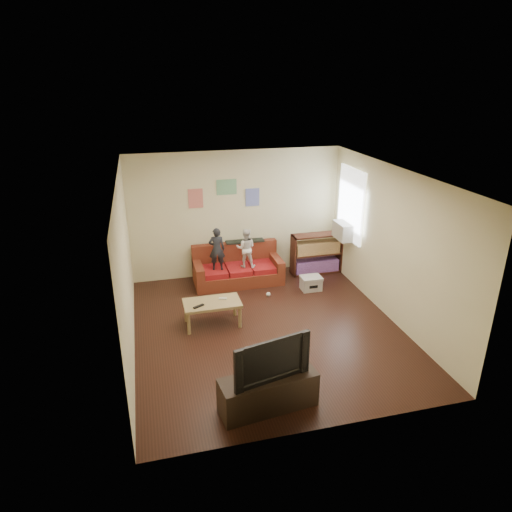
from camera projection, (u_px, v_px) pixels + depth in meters
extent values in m
cube|color=#331911|center=(267.00, 329.00, 7.95)|extent=(4.50, 5.00, 0.01)
cube|color=white|center=(269.00, 174.00, 6.94)|extent=(4.50, 5.00, 0.01)
cube|color=beige|center=(236.00, 214.00, 9.70)|extent=(4.50, 0.01, 2.70)
cube|color=beige|center=(327.00, 336.00, 5.19)|extent=(4.50, 0.01, 2.70)
cube|color=beige|center=(125.00, 270.00, 6.93)|extent=(0.01, 5.00, 2.70)
cube|color=beige|center=(392.00, 245.00, 7.96)|extent=(0.01, 5.00, 2.70)
cube|color=maroon|center=(238.00, 276.00, 9.66)|extent=(1.84, 0.83, 0.28)
cube|color=maroon|center=(235.00, 254.00, 9.81)|extent=(1.84, 0.17, 0.51)
cube|color=maroon|center=(198.00, 269.00, 9.37)|extent=(0.17, 0.83, 0.23)
cube|color=maroon|center=(276.00, 261.00, 9.75)|extent=(0.17, 0.83, 0.23)
cube|color=maroon|center=(215.00, 271.00, 9.41)|extent=(0.48, 0.62, 0.11)
cube|color=maroon|center=(239.00, 269.00, 9.53)|extent=(0.48, 0.62, 0.11)
cube|color=maroon|center=(262.00, 267.00, 9.64)|extent=(0.48, 0.62, 0.11)
cube|color=black|center=(245.00, 241.00, 9.77)|extent=(0.83, 0.20, 0.04)
imported|color=black|center=(217.00, 249.00, 9.21)|extent=(0.36, 0.27, 0.89)
imported|color=white|center=(246.00, 248.00, 9.36)|extent=(0.47, 0.41, 0.82)
cube|color=#A08654|center=(212.00, 303.00, 7.92)|extent=(0.99, 0.54, 0.05)
cylinder|color=#A08654|center=(189.00, 324.00, 7.70)|extent=(0.06, 0.06, 0.39)
cylinder|color=#A08654|center=(240.00, 317.00, 7.90)|extent=(0.06, 0.06, 0.39)
cylinder|color=#A08654|center=(186.00, 312.00, 8.10)|extent=(0.06, 0.06, 0.39)
cylinder|color=#A08654|center=(235.00, 306.00, 8.30)|extent=(0.06, 0.06, 0.39)
cube|color=black|center=(199.00, 306.00, 7.74)|extent=(0.20, 0.14, 0.02)
cube|color=silver|center=(223.00, 299.00, 8.00)|extent=(0.14, 0.07, 0.03)
cube|color=#3F1D13|center=(293.00, 256.00, 9.91)|extent=(0.03, 0.34, 0.90)
cube|color=#3F1D13|center=(339.00, 251.00, 10.16)|extent=(0.03, 0.34, 0.90)
cube|color=#3F1D13|center=(316.00, 271.00, 10.20)|extent=(1.12, 0.34, 0.03)
cube|color=#3F1D13|center=(317.00, 235.00, 9.87)|extent=(1.12, 0.34, 0.03)
cube|color=#3F1D13|center=(316.00, 253.00, 10.03)|extent=(1.05, 0.34, 0.03)
cube|color=#6C3F8C|center=(316.00, 265.00, 10.14)|extent=(0.98, 0.28, 0.27)
cube|color=olive|center=(317.00, 247.00, 9.98)|extent=(0.98, 0.28, 0.27)
cube|color=white|center=(351.00, 204.00, 9.33)|extent=(0.04, 1.08, 1.48)
cube|color=#B7B2A3|center=(343.00, 231.00, 9.51)|extent=(0.28, 0.55, 0.35)
cube|color=#D87266|center=(196.00, 199.00, 9.34)|extent=(0.30, 0.01, 0.40)
cube|color=#72B27F|center=(227.00, 187.00, 9.41)|extent=(0.42, 0.01, 0.32)
cube|color=#727FCC|center=(252.00, 197.00, 9.63)|extent=(0.30, 0.01, 0.38)
cube|color=beige|center=(311.00, 284.00, 9.33)|extent=(0.40, 0.30, 0.24)
cube|color=beige|center=(311.00, 278.00, 9.28)|extent=(0.42, 0.32, 0.05)
cube|color=black|center=(314.00, 287.00, 9.19)|extent=(0.18, 0.00, 0.06)
cube|color=black|center=(268.00, 392.00, 5.98)|extent=(1.34, 0.59, 0.48)
imported|color=black|center=(269.00, 357.00, 5.78)|extent=(1.06, 0.38, 0.61)
sphere|color=beige|center=(268.00, 294.00, 9.07)|extent=(0.10, 0.10, 0.09)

